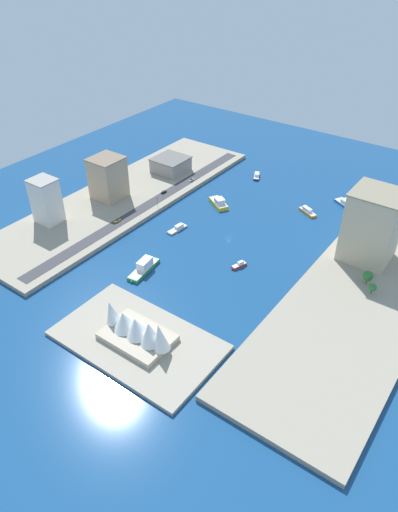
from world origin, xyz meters
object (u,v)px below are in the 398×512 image
Objects in this scene: tugboat_red at (239,265)px; apartment_midrise_tan at (108,178)px; yacht_sleek_gray at (178,228)px; catamaran_blue at (346,203)px; office_block_beige at (372,226)px; water_taxi_orange at (308,211)px; van_white at (192,180)px; ferry_green_doubledeck at (144,267)px; taxi_yellow_cab at (117,221)px; suv_black at (164,192)px; traffic_light_waterfront at (157,200)px; hotel_broad_white at (46,201)px; opera_landmark at (137,329)px; ferry_yellow_fast at (219,203)px; carpark_squat_concrete at (171,164)px; patrol_launch_navy at (257,176)px.

tugboat_red is 127.99m from apartment_midrise_tan.
catamaran_blue is (-81.01, -102.43, 0.51)m from yacht_sleek_gray.
water_taxi_orange is at bearing -31.49° from office_block_beige.
tugboat_red is 116.85m from van_white.
taxi_yellow_cab is (50.20, -28.85, 1.31)m from ferry_green_doubledeck.
suv_black is (101.80, 42.01, 2.31)m from water_taxi_orange.
apartment_midrise_tan is at bearing 43.89° from suv_black.
traffic_light_waterfront reaches higher than yacht_sleek_gray.
tugboat_red is at bearing 168.67° from yacht_sleek_gray.
traffic_light_waterfront is (-47.07, -61.30, -11.67)m from hotel_broad_white.
catamaran_blue is 33.48m from water_taxi_orange.
suv_black is at bearing -115.86° from hotel_broad_white.
office_block_beige is at bearing -139.26° from tugboat_red.
hotel_broad_white reaches higher than water_taxi_orange.
van_white is (-43.36, -108.54, -15.08)m from hotel_broad_white.
opera_landmark is (-118.23, 99.88, -10.04)m from apartment_midrise_tan.
opera_landmark is (13.27, 170.46, 7.18)m from water_taxi_orange.
carpark_squat_concrete is at bearing -18.36° from ferry_yellow_fast.
water_taxi_orange is (-5.62, -85.68, 0.33)m from tugboat_red.
van_white reaches higher than patrol_launch_navy.
opera_landmark reaches higher than catamaran_blue.
opera_landmark reaches higher than ferry_green_doubledeck.
patrol_launch_navy is at bearing -25.75° from water_taxi_orange.
ferry_green_doubledeck is 135.95m from carpark_squat_concrete.
ferry_green_doubledeck is (-12.34, 49.03, 1.52)m from yacht_sleek_gray.
office_block_beige reaches higher than apartment_midrise_tan.
carpark_squat_concrete is 195.82m from opera_landmark.
van_white is at bearing -92.85° from taxi_yellow_cab.
traffic_light_waterfront is (33.06, 88.89, 5.84)m from patrol_launch_navy.
patrol_launch_navy is at bearing -149.43° from carpark_squat_concrete.
patrol_launch_navy is (78.02, -0.71, -0.17)m from catamaran_blue.
ferry_yellow_fast is at bearing -46.65° from tugboat_red.
opera_landmark is (68.12, 136.86, -17.04)m from office_block_beige.
patrol_launch_navy is 82.37m from suv_black.
yacht_sleek_gray is 89.30m from carpark_squat_concrete.
hotel_broad_white is at bearing 34.37° from taxi_yellow_cab.
office_block_beige is 1.42× the size of hotel_broad_white.
apartment_midrise_tan is (71.99, 41.99, 16.44)m from ferry_yellow_fast.
water_taxi_orange is at bearing -172.53° from van_white.
taxi_yellow_cab is (-30.59, 23.78, -14.81)m from apartment_midrise_tan.
van_white is at bearing -23.07° from ferry_yellow_fast.
water_taxi_orange is 0.52× the size of hotel_broad_white.
traffic_light_waterfront reaches higher than suv_black.
apartment_midrise_tan is 6.13× the size of taxi_yellow_cab.
taxi_yellow_cab reaches higher than van_white.
taxi_yellow_cab reaches higher than patrol_launch_navy.
hotel_broad_white reaches higher than ferry_yellow_fast.
catamaran_blue is 0.90× the size of ferry_yellow_fast.
ferry_yellow_fast reaches higher than catamaran_blue.
carpark_squat_concrete is 26.34m from van_white.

